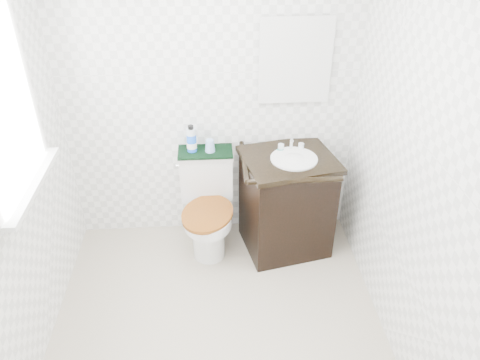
{
  "coord_description": "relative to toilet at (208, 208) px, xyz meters",
  "views": [
    {
      "loc": [
        0.0,
        -2.02,
        2.52
      ],
      "look_at": [
        0.19,
        0.75,
        0.74
      ],
      "focal_mm": 35.0,
      "sensor_mm": 36.0,
      "label": 1
    }
  ],
  "objects": [
    {
      "name": "wall_right",
      "position": [
        1.15,
        -0.97,
        0.86
      ],
      "size": [
        0.0,
        2.4,
        2.4
      ],
      "primitive_type": "plane",
      "rotation": [
        1.57,
        0.0,
        -1.57
      ],
      "color": "white",
      "rests_on": "ground"
    },
    {
      "name": "cup",
      "position": [
        0.04,
        0.11,
        0.5
      ],
      "size": [
        0.08,
        0.08,
        0.09
      ],
      "primitive_type": "cone",
      "color": "#8FB0EA",
      "rests_on": "towel"
    },
    {
      "name": "wall_back",
      "position": [
        0.05,
        0.23,
        0.86
      ],
      "size": [
        2.4,
        0.0,
        2.4
      ],
      "primitive_type": "plane",
      "rotation": [
        1.57,
        0.0,
        0.0
      ],
      "color": "white",
      "rests_on": "ground"
    },
    {
      "name": "trash_bin",
      "position": [
        0.44,
        0.01,
        -0.18
      ],
      "size": [
        0.26,
        0.24,
        0.31
      ],
      "color": "silver",
      "rests_on": "floor"
    },
    {
      "name": "mirror",
      "position": [
        0.66,
        0.21,
        1.11
      ],
      "size": [
        0.5,
        0.02,
        0.6
      ],
      "primitive_type": "cube",
      "color": "silver",
      "rests_on": "wall_back"
    },
    {
      "name": "mouthwash_bottle",
      "position": [
        -0.1,
        0.12,
        0.55
      ],
      "size": [
        0.07,
        0.07,
        0.21
      ],
      "color": "blue",
      "rests_on": "towel"
    },
    {
      "name": "toilet",
      "position": [
        0.0,
        0.0,
        0.0
      ],
      "size": [
        0.47,
        0.67,
        0.78
      ],
      "color": "white",
      "rests_on": "floor"
    },
    {
      "name": "vanity",
      "position": [
        0.61,
        -0.07,
        0.09
      ],
      "size": [
        0.76,
        0.69,
        0.92
      ],
      "color": "black",
      "rests_on": "floor"
    },
    {
      "name": "towel",
      "position": [
        0.0,
        0.12,
        0.44
      ],
      "size": [
        0.41,
        0.22,
        0.02
      ],
      "primitive_type": "cube",
      "color": "black",
      "rests_on": "toilet"
    },
    {
      "name": "floor",
      "position": [
        0.05,
        -0.97,
        -0.34
      ],
      "size": [
        2.4,
        2.4,
        0.0
      ],
      "primitive_type": "plane",
      "color": "#BEB199",
      "rests_on": "ground"
    },
    {
      "name": "soap_bar",
      "position": [
        0.56,
        0.04,
        0.49
      ],
      "size": [
        0.07,
        0.04,
        0.02
      ],
      "primitive_type": "ellipsoid",
      "color": "#166E65",
      "rests_on": "vanity"
    }
  ]
}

